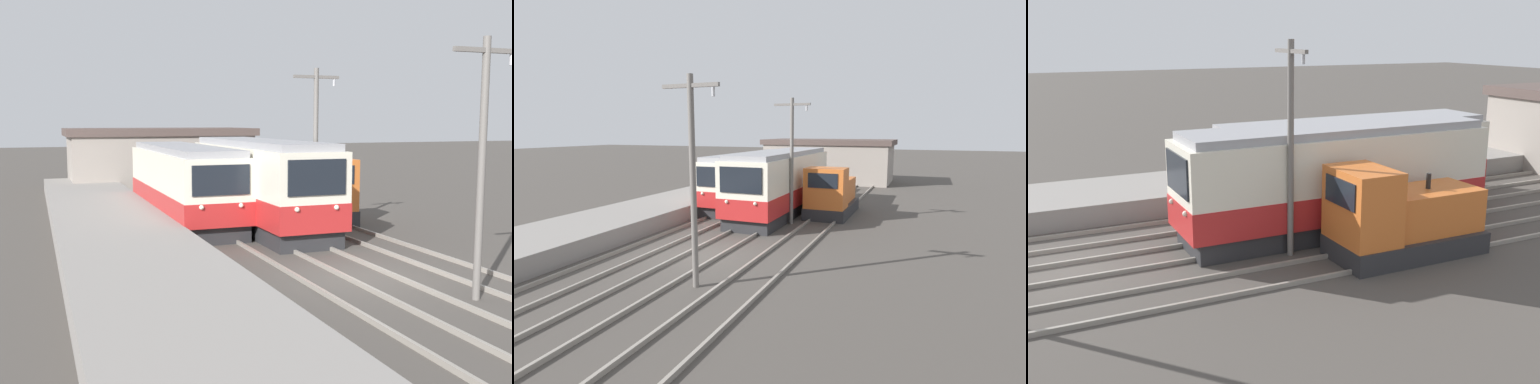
{
  "view_description": "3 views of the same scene",
  "coord_description": "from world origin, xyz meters",
  "views": [
    {
      "loc": [
        -9.1,
        -15.38,
        4.68
      ],
      "look_at": [
        -0.6,
        7.41,
        1.8
      ],
      "focal_mm": 42.0,
      "sensor_mm": 36.0,
      "label": 1
    },
    {
      "loc": [
        8.63,
        -13.73,
        5.09
      ],
      "look_at": [
        0.69,
        6.02,
        1.81
      ],
      "focal_mm": 28.0,
      "sensor_mm": 36.0,
      "label": 2
    },
    {
      "loc": [
        18.05,
        -1.48,
        6.97
      ],
      "look_at": [
        -0.01,
        7.24,
        1.63
      ],
      "focal_mm": 42.0,
      "sensor_mm": 36.0,
      "label": 3
    }
  ],
  "objects": [
    {
      "name": "track_left",
      "position": [
        -2.6,
        0.0,
        0.07
      ],
      "size": [
        1.54,
        60.0,
        0.14
      ],
      "color": "gray",
      "rests_on": "ground"
    },
    {
      "name": "catenary_mast_mid",
      "position": [
        1.71,
        6.64,
        3.72
      ],
      "size": [
        2.0,
        0.2,
        6.8
      ],
      "color": "slate",
      "rests_on": "ground"
    },
    {
      "name": "commuter_train_center",
      "position": [
        0.2,
        9.15,
        1.79
      ],
      "size": [
        2.84,
        11.57,
        3.87
      ],
      "color": "#28282B",
      "rests_on": "ground"
    },
    {
      "name": "track_right",
      "position": [
        3.2,
        0.0,
        0.07
      ],
      "size": [
        1.54,
        60.0,
        0.14
      ],
      "color": "gray",
      "rests_on": "ground"
    },
    {
      "name": "platform_left",
      "position": [
        -6.25,
        0.0,
        0.42
      ],
      "size": [
        4.5,
        54.0,
        0.84
      ],
      "primitive_type": "cube",
      "color": "gray",
      "rests_on": "ground"
    },
    {
      "name": "commuter_train_left",
      "position": [
        -2.6,
        11.71,
        1.66
      ],
      "size": [
        2.84,
        12.04,
        3.56
      ],
      "color": "#28282B",
      "rests_on": "ground"
    },
    {
      "name": "ground_plane",
      "position": [
        0.0,
        0.0,
        0.0
      ],
      "size": [
        200.0,
        200.0,
        0.0
      ],
      "primitive_type": "plane",
      "color": "#47423D"
    },
    {
      "name": "track_center",
      "position": [
        0.2,
        0.0,
        0.07
      ],
      "size": [
        1.54,
        60.0,
        0.14
      ],
      "color": "gray",
      "rests_on": "ground"
    },
    {
      "name": "shunting_locomotive",
      "position": [
        3.2,
        9.79,
        1.21
      ],
      "size": [
        2.4,
        5.04,
        3.0
      ],
      "color": "#28282B",
      "rests_on": "ground"
    }
  ]
}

